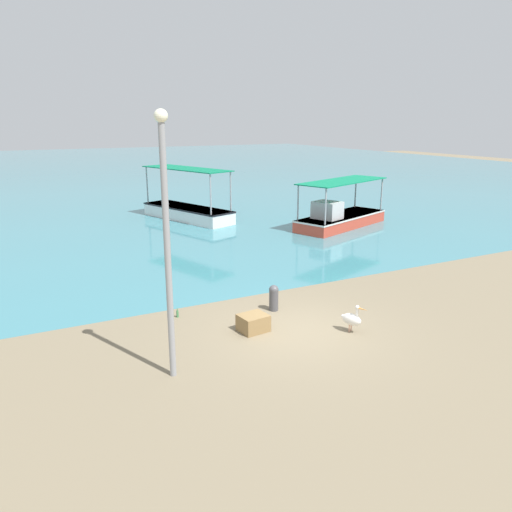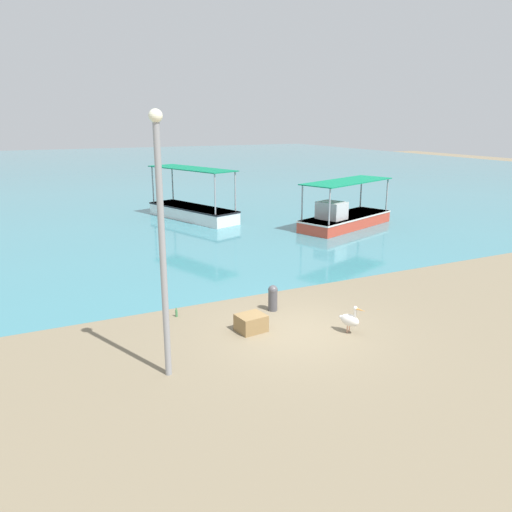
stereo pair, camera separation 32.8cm
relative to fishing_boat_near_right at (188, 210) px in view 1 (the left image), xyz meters
name	(u,v)px [view 1 (the left image)]	position (x,y,z in m)	size (l,w,h in m)	color
ground	(295,330)	(-2.68, -16.09, -0.56)	(120.00, 120.00, 0.00)	#7D6F56
harbor_water	(66,172)	(-2.68, 31.91, -0.55)	(110.00, 90.00, 0.00)	teal
fishing_boat_near_right	(188,210)	(0.00, 0.00, 0.00)	(3.68, 6.38, 2.90)	white
fishing_boat_far_right	(339,217)	(6.46, -5.64, 0.01)	(6.28, 3.93, 2.45)	#CD4430
pelican	(352,319)	(-1.39, -16.87, -0.18)	(0.46, 0.78, 0.80)	#E0997A
lamp_post	(167,235)	(-6.40, -16.95, 2.67)	(0.28, 0.28, 5.74)	gray
mooring_bollard	(274,297)	(-2.48, -14.54, -0.13)	(0.29, 0.29, 0.79)	#47474C
cargo_crate	(253,323)	(-3.71, -15.60, -0.33)	(0.74, 0.64, 0.46)	olive
glass_bottle	(177,314)	(-5.23, -13.75, -0.45)	(0.07, 0.07, 0.27)	#3F7F4C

